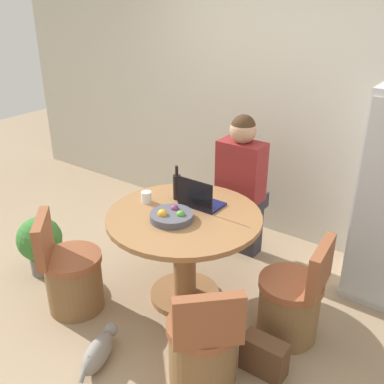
{
  "coord_description": "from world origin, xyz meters",
  "views": [
    {
      "loc": [
        1.8,
        -2.2,
        2.34
      ],
      "look_at": [
        -0.01,
        0.28,
        0.91
      ],
      "focal_mm": 42.0,
      "sensor_mm": 36.0,
      "label": 1
    }
  ],
  "objects_px": {
    "dining_table": "(184,240)",
    "chair_near_left_corner": "(72,277)",
    "fruit_bowl": "(172,216)",
    "bottle": "(177,186)",
    "person_seated": "(243,181)",
    "potted_plant": "(40,242)",
    "chair_near_right_corner": "(203,349)",
    "handbag": "(264,356)",
    "chair_right_side": "(291,304)",
    "laptop": "(200,200)",
    "cat": "(99,351)"
  },
  "relations": [
    {
      "from": "chair_near_left_corner",
      "to": "laptop",
      "type": "relative_size",
      "value": 2.49
    },
    {
      "from": "bottle",
      "to": "cat",
      "type": "relative_size",
      "value": 0.6
    },
    {
      "from": "person_seated",
      "to": "potted_plant",
      "type": "relative_size",
      "value": 2.56
    },
    {
      "from": "chair_near_left_corner",
      "to": "potted_plant",
      "type": "relative_size",
      "value": 1.51
    },
    {
      "from": "fruit_bowl",
      "to": "bottle",
      "type": "distance_m",
      "value": 0.37
    },
    {
      "from": "dining_table",
      "to": "fruit_bowl",
      "type": "bearing_deg",
      "value": -101.61
    },
    {
      "from": "dining_table",
      "to": "bottle",
      "type": "relative_size",
      "value": 4.14
    },
    {
      "from": "laptop",
      "to": "person_seated",
      "type": "bearing_deg",
      "value": -92.17
    },
    {
      "from": "bottle",
      "to": "handbag",
      "type": "bearing_deg",
      "value": -24.63
    },
    {
      "from": "chair_near_left_corner",
      "to": "handbag",
      "type": "height_order",
      "value": "chair_near_left_corner"
    },
    {
      "from": "chair_right_side",
      "to": "handbag",
      "type": "relative_size",
      "value": 2.69
    },
    {
      "from": "laptop",
      "to": "handbag",
      "type": "bearing_deg",
      "value": 150.15
    },
    {
      "from": "person_seated",
      "to": "bottle",
      "type": "xyz_separation_m",
      "value": [
        -0.25,
        -0.63,
        0.11
      ]
    },
    {
      "from": "laptop",
      "to": "fruit_bowl",
      "type": "bearing_deg",
      "value": 82.97
    },
    {
      "from": "potted_plant",
      "to": "person_seated",
      "type": "bearing_deg",
      "value": 45.23
    },
    {
      "from": "dining_table",
      "to": "chair_near_left_corner",
      "type": "relative_size",
      "value": 1.46
    },
    {
      "from": "chair_near_left_corner",
      "to": "potted_plant",
      "type": "bearing_deg",
      "value": 31.28
    },
    {
      "from": "chair_near_left_corner",
      "to": "cat",
      "type": "height_order",
      "value": "chair_near_left_corner"
    },
    {
      "from": "chair_near_right_corner",
      "to": "potted_plant",
      "type": "distance_m",
      "value": 1.85
    },
    {
      "from": "chair_near_left_corner",
      "to": "handbag",
      "type": "bearing_deg",
      "value": -123.19
    },
    {
      "from": "handbag",
      "to": "chair_near_left_corner",
      "type": "bearing_deg",
      "value": -169.11
    },
    {
      "from": "person_seated",
      "to": "chair_near_right_corner",
      "type": "bearing_deg",
      "value": 111.99
    },
    {
      "from": "chair_near_right_corner",
      "to": "fruit_bowl",
      "type": "distance_m",
      "value": 0.97
    },
    {
      "from": "dining_table",
      "to": "chair_near_right_corner",
      "type": "distance_m",
      "value": 0.92
    },
    {
      "from": "dining_table",
      "to": "fruit_bowl",
      "type": "relative_size",
      "value": 3.69
    },
    {
      "from": "dining_table",
      "to": "laptop",
      "type": "distance_m",
      "value": 0.33
    },
    {
      "from": "chair_right_side",
      "to": "chair_near_left_corner",
      "type": "relative_size",
      "value": 1.0
    },
    {
      "from": "person_seated",
      "to": "fruit_bowl",
      "type": "xyz_separation_m",
      "value": [
        -0.06,
        -0.93,
        0.03
      ]
    },
    {
      "from": "person_seated",
      "to": "handbag",
      "type": "bearing_deg",
      "value": 127.08
    },
    {
      "from": "laptop",
      "to": "fruit_bowl",
      "type": "distance_m",
      "value": 0.31
    },
    {
      "from": "handbag",
      "to": "fruit_bowl",
      "type": "bearing_deg",
      "value": 167.68
    },
    {
      "from": "dining_table",
      "to": "handbag",
      "type": "bearing_deg",
      "value": -19.76
    },
    {
      "from": "chair_near_right_corner",
      "to": "handbag",
      "type": "relative_size",
      "value": 2.69
    },
    {
      "from": "person_seated",
      "to": "fruit_bowl",
      "type": "relative_size",
      "value": 4.28
    },
    {
      "from": "fruit_bowl",
      "to": "bottle",
      "type": "height_order",
      "value": "bottle"
    },
    {
      "from": "chair_right_side",
      "to": "person_seated",
      "type": "bearing_deg",
      "value": -136.65
    },
    {
      "from": "chair_near_right_corner",
      "to": "bottle",
      "type": "relative_size",
      "value": 2.84
    },
    {
      "from": "chair_near_left_corner",
      "to": "fruit_bowl",
      "type": "bearing_deg",
      "value": -95.06
    },
    {
      "from": "laptop",
      "to": "potted_plant",
      "type": "height_order",
      "value": "laptop"
    },
    {
      "from": "chair_right_side",
      "to": "laptop",
      "type": "relative_size",
      "value": 2.49
    },
    {
      "from": "chair_near_right_corner",
      "to": "laptop",
      "type": "height_order",
      "value": "laptop"
    },
    {
      "from": "chair_near_left_corner",
      "to": "chair_near_right_corner",
      "type": "height_order",
      "value": "same"
    },
    {
      "from": "cat",
      "to": "handbag",
      "type": "bearing_deg",
      "value": -77.08
    },
    {
      "from": "laptop",
      "to": "potted_plant",
      "type": "distance_m",
      "value": 1.48
    },
    {
      "from": "dining_table",
      "to": "bottle",
      "type": "bearing_deg",
      "value": 138.78
    },
    {
      "from": "chair_near_right_corner",
      "to": "person_seated",
      "type": "xyz_separation_m",
      "value": [
        -0.58,
        1.44,
        0.49
      ]
    },
    {
      "from": "chair_right_side",
      "to": "dining_table",
      "type": "bearing_deg",
      "value": -90.0
    },
    {
      "from": "chair_near_left_corner",
      "to": "laptop",
      "type": "xyz_separation_m",
      "value": [
        0.65,
        0.8,
        0.54
      ]
    },
    {
      "from": "laptop",
      "to": "chair_near_left_corner",
      "type": "bearing_deg",
      "value": 50.97
    },
    {
      "from": "chair_near_left_corner",
      "to": "chair_near_right_corner",
      "type": "relative_size",
      "value": 1.0
    }
  ]
}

